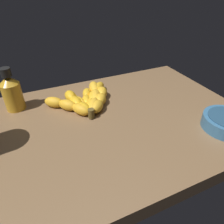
# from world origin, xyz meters

# --- Properties ---
(ground_plane) EXTENTS (0.90, 0.58, 0.05)m
(ground_plane) POSITION_xyz_m (0.00, 0.00, -0.02)
(ground_plane) COLOR brown
(banana_bunch) EXTENTS (0.25, 0.20, 0.04)m
(banana_bunch) POSITION_xyz_m (-0.02, 0.12, 0.02)
(banana_bunch) COLOR gold
(banana_bunch) RESTS_ON ground_plane
(honey_bottle) EXTENTS (0.06, 0.06, 0.14)m
(honey_bottle) POSITION_xyz_m (-0.24, 0.19, 0.06)
(honey_bottle) COLOR gold
(honey_bottle) RESTS_ON ground_plane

